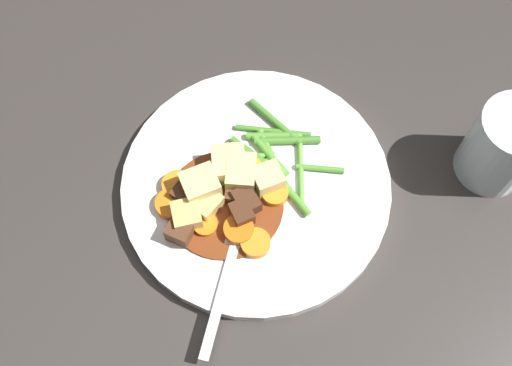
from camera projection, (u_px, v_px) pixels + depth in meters
The scene contains 37 objects.
ground_plane at pixel (256, 189), 0.67m from camera, with size 3.00×3.00×0.00m, color #383330.
dinner_plate at pixel (256, 186), 0.66m from camera, with size 0.29×0.29×0.02m, color white.
stew_sauce at pixel (224, 203), 0.64m from camera, with size 0.12×0.12×0.00m, color brown.
carrot_slice_0 at pixel (239, 230), 0.63m from camera, with size 0.03×0.03×0.01m, color orange.
carrot_slice_1 at pixel (256, 243), 0.62m from camera, with size 0.03×0.03×0.01m, color orange.
carrot_slice_2 at pixel (205, 225), 0.63m from camera, with size 0.03×0.03×0.01m, color orange.
carrot_slice_3 at pixel (207, 177), 0.65m from camera, with size 0.03×0.03×0.01m, color orange.
carrot_slice_4 at pixel (252, 170), 0.65m from camera, with size 0.03×0.03×0.01m, color orange.
carrot_slice_5 at pixel (171, 204), 0.64m from camera, with size 0.03×0.03×0.01m, color orange.
carrot_slice_6 at pixel (177, 185), 0.65m from camera, with size 0.03×0.03×0.01m, color orange.
carrot_slice_7 at pixel (275, 194), 0.64m from camera, with size 0.03×0.03×0.01m, color orange.
potato_chunk_0 at pixel (187, 216), 0.63m from camera, with size 0.03×0.03×0.03m, color #DBBC6B.
potato_chunk_1 at pixel (206, 203), 0.63m from camera, with size 0.03×0.03×0.02m, color #DBBC6B.
potato_chunk_2 at pixel (201, 186), 0.64m from camera, with size 0.04×0.03×0.03m, color #EAD68C.
potato_chunk_3 at pixel (229, 165), 0.65m from camera, with size 0.04×0.03×0.03m, color #EAD68C.
potato_chunk_4 at pixel (268, 179), 0.64m from camera, with size 0.03×0.03×0.03m, color #EAD68C.
potato_chunk_5 at pixel (241, 174), 0.64m from camera, with size 0.04×0.03×0.03m, color #EAD68C.
meat_chunk_0 at pixel (186, 196), 0.64m from camera, with size 0.03×0.02×0.02m, color #4C2B19.
meat_chunk_1 at pixel (233, 193), 0.64m from camera, with size 0.02×0.02×0.02m, color #56331E.
meat_chunk_2 at pixel (242, 214), 0.63m from camera, with size 0.02×0.02×0.02m, color #4C2B19.
meat_chunk_3 at pixel (246, 202), 0.63m from camera, with size 0.03×0.02×0.02m, color #4C2B19.
meat_chunk_4 at pixel (179, 229), 0.62m from camera, with size 0.02×0.03×0.02m, color #56331E.
green_bean_0 at pixel (273, 160), 0.66m from camera, with size 0.01×0.01×0.08m, color #599E38.
green_bean_1 at pixel (273, 131), 0.68m from camera, with size 0.01×0.01×0.08m, color #4C8E33.
green_bean_2 at pixel (245, 157), 0.66m from camera, with size 0.01×0.01×0.06m, color #66AD42.
green_bean_3 at pixel (273, 136), 0.67m from camera, with size 0.01×0.01×0.06m, color #599E38.
green_bean_4 at pixel (270, 156), 0.66m from camera, with size 0.01×0.01×0.06m, color #599E38.
green_bean_5 at pixel (248, 169), 0.66m from camera, with size 0.01×0.01×0.07m, color #66AD42.
green_bean_6 at pixel (275, 122), 0.68m from camera, with size 0.01×0.01×0.08m, color #4C8E33.
green_bean_7 at pixel (286, 187), 0.65m from camera, with size 0.01×0.01×0.08m, color #599E38.
green_bean_8 at pixel (251, 154), 0.66m from camera, with size 0.01×0.01×0.05m, color #4C8E33.
green_bean_9 at pixel (320, 169), 0.66m from camera, with size 0.01×0.01×0.05m, color #599E38.
green_bean_10 at pixel (287, 141), 0.67m from camera, with size 0.01×0.01×0.07m, color #4C8E33.
green_bean_11 at pixel (272, 174), 0.66m from camera, with size 0.01×0.01×0.06m, color #4C8E33.
green_bean_12 at pixel (301, 170), 0.66m from camera, with size 0.01×0.01×0.08m, color #66AD42.
fork at pixel (229, 266), 0.61m from camera, with size 0.15×0.12×0.00m.
water_glass at pixel (503, 146), 0.64m from camera, with size 0.08×0.08×0.10m, color silver.
Camera 1 is at (0.16, 0.22, 0.61)m, focal length 43.45 mm.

